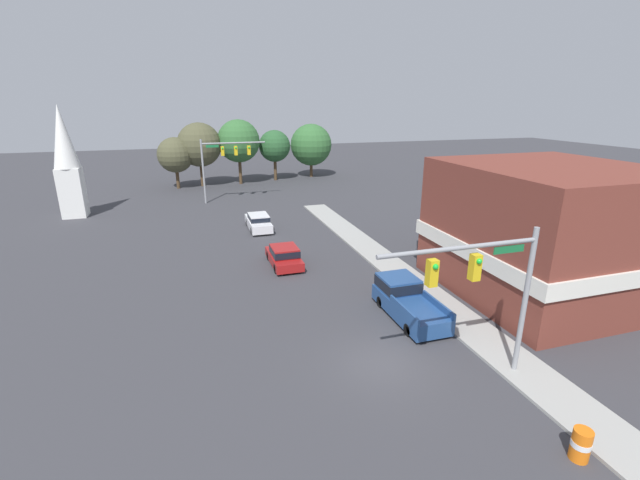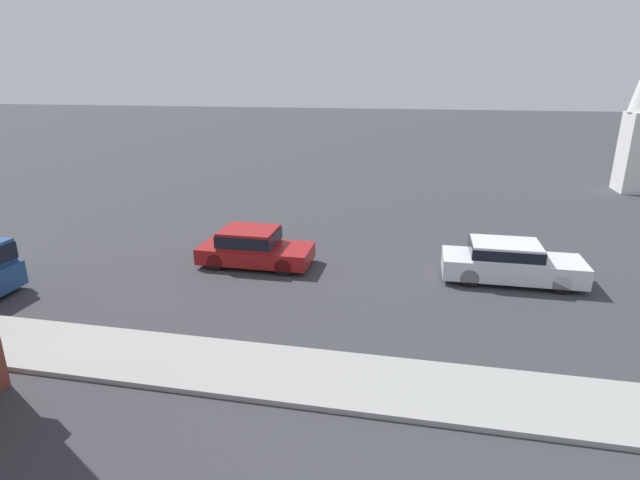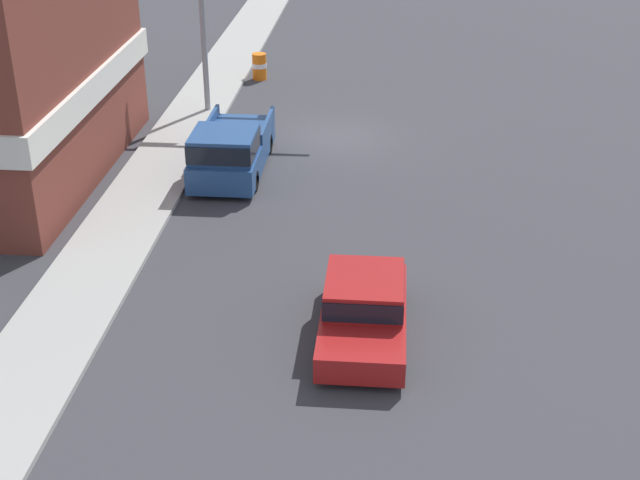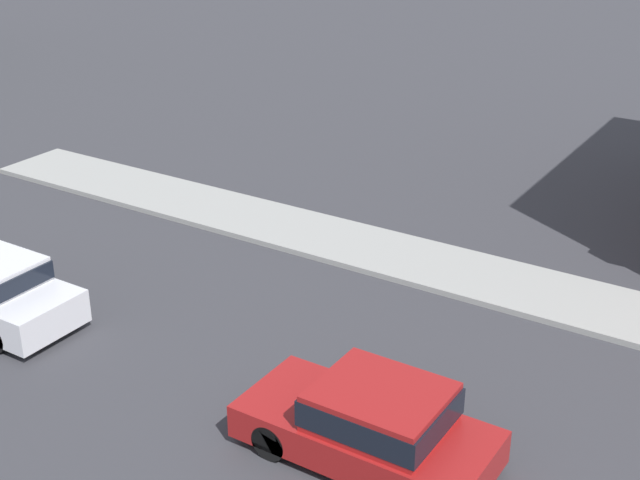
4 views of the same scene
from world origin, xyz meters
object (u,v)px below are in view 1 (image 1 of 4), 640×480
(car_lead, at_px, (284,255))
(car_second_ahead, at_px, (258,221))
(pickup_truck_parked, at_px, (406,299))
(construction_barrel, at_px, (581,444))

(car_lead, height_order, car_second_ahead, car_second_ahead)
(pickup_truck_parked, bearing_deg, construction_barrel, -86.55)
(pickup_truck_parked, bearing_deg, car_lead, 117.41)
(pickup_truck_parked, distance_m, construction_barrel, 10.86)
(car_lead, distance_m, construction_barrel, 20.78)
(pickup_truck_parked, xyz_separation_m, construction_barrel, (0.65, -10.84, -0.33))
(car_second_ahead, relative_size, construction_barrel, 4.30)
(car_lead, distance_m, pickup_truck_parked, 10.38)
(car_lead, distance_m, car_second_ahead, 9.60)
(car_lead, xyz_separation_m, car_second_ahead, (-0.25, 9.60, 0.00))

